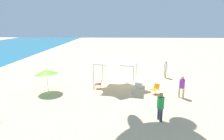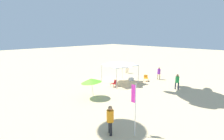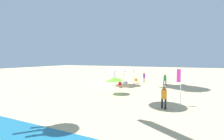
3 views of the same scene
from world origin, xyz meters
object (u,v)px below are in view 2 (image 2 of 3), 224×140
at_px(canopy_tent, 120,64).
at_px(person_watching_sky, 110,118).
at_px(person_near_umbrella, 177,81).
at_px(person_far_stroller, 127,66).
at_px(folding_chair_near_cooler, 146,78).
at_px(beach_umbrella, 91,80).
at_px(cooler_box, 131,79).
at_px(banner_flag, 135,105).
at_px(person_kite_handler, 159,72).
at_px(folding_chair_facing_ocean, 114,83).

bearing_deg(canopy_tent, person_watching_sky, 130.03).
bearing_deg(person_near_umbrella, person_far_stroller, 148.27).
bearing_deg(person_watching_sky, folding_chair_near_cooler, -32.61).
xyz_separation_m(beach_umbrella, cooler_box, (1.51, -7.84, -1.57)).
bearing_deg(banner_flag, folding_chair_near_cooler, -58.39).
bearing_deg(person_kite_handler, banner_flag, -125.04).
height_order(cooler_box, person_near_umbrella, person_near_umbrella).
distance_m(beach_umbrella, person_far_stroller, 12.04).
xyz_separation_m(canopy_tent, banner_flag, (-8.62, 7.99, -0.52)).
relative_size(folding_chair_facing_ocean, person_near_umbrella, 0.47).
xyz_separation_m(cooler_box, person_kite_handler, (-2.29, -3.10, 0.83)).
height_order(person_far_stroller, person_near_umbrella, person_far_stroller).
relative_size(canopy_tent, folding_chair_facing_ocean, 4.78).
height_order(canopy_tent, person_far_stroller, canopy_tent).
distance_m(canopy_tent, person_watching_sky, 11.71).
bearing_deg(person_watching_sky, person_far_stroller, -20.83).
distance_m(folding_chair_near_cooler, person_near_umbrella, 4.58).
bearing_deg(person_near_umbrella, banner_flag, -94.37).
distance_m(beach_umbrella, banner_flag, 7.29).
height_order(person_kite_handler, person_watching_sky, person_watching_sky).
height_order(beach_umbrella, folding_chair_facing_ocean, beach_umbrella).
bearing_deg(folding_chair_facing_ocean, folding_chair_near_cooler, 80.23).
relative_size(cooler_box, person_near_umbrella, 0.41).
relative_size(beach_umbrella, person_watching_sky, 1.13).
xyz_separation_m(folding_chair_near_cooler, person_kite_handler, (-0.77, -1.87, 0.55)).
bearing_deg(folding_chair_facing_ocean, person_watching_sky, -43.74).
bearing_deg(person_far_stroller, person_near_umbrella, 162.37).
relative_size(person_kite_handler, person_far_stroller, 0.96).
height_order(beach_umbrella, folding_chair_near_cooler, beach_umbrella).
relative_size(beach_umbrella, banner_flag, 0.64).
xyz_separation_m(person_kite_handler, person_watching_sky, (-5.02, 14.05, 0.07)).
height_order(beach_umbrella, person_far_stroller, beach_umbrella).
bearing_deg(folding_chair_near_cooler, canopy_tent, -160.62).
height_order(folding_chair_near_cooler, banner_flag, banner_flag).
bearing_deg(person_kite_handler, cooler_box, 173.43).
relative_size(person_near_umbrella, person_watching_sky, 0.94).
bearing_deg(beach_umbrella, person_kite_handler, -94.08).
height_order(beach_umbrella, person_near_umbrella, beach_umbrella).
relative_size(folding_chair_near_cooler, person_far_stroller, 0.45).
bearing_deg(person_kite_handler, person_near_umbrella, -93.08).
relative_size(canopy_tent, beach_umbrella, 1.85).
xyz_separation_m(banner_flag, person_near_umbrella, (2.42, -10.72, -0.97)).
height_order(person_kite_handler, person_near_umbrella, person_near_umbrella).
bearing_deg(person_far_stroller, person_watching_sky, 124.20).
bearing_deg(person_watching_sky, canopy_tent, -18.00).
bearing_deg(beach_umbrella, folding_chair_near_cooler, -90.09).
distance_m(beach_umbrella, folding_chair_facing_ocean, 4.61).
height_order(person_far_stroller, person_watching_sky, person_watching_sky).
relative_size(canopy_tent, person_near_umbrella, 2.23).
distance_m(beach_umbrella, person_kite_handler, 10.99).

